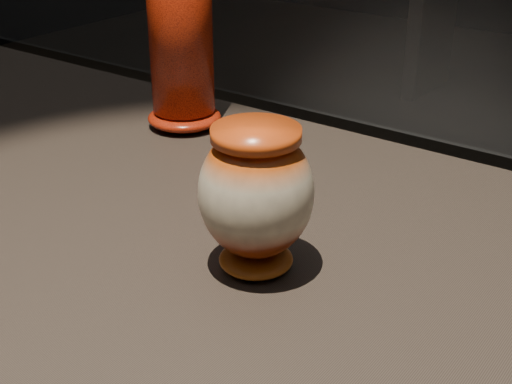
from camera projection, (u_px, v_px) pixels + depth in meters
main_vase at (256, 195)px, 0.75m from camera, size 0.16×0.16×0.17m
tall_vase at (180, 14)px, 1.10m from camera, size 0.14×0.14×0.38m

